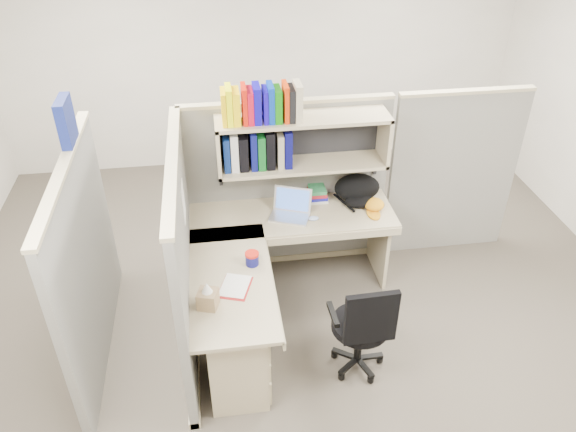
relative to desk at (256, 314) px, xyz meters
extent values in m
plane|color=#363029|center=(0.41, 0.29, -0.44)|extent=(6.00, 6.00, 0.00)
plane|color=#B8B3A6|center=(0.41, 3.29, 0.91)|extent=(6.00, 0.00, 6.00)
cube|color=#5F5F5A|center=(0.41, 1.19, 0.36)|extent=(1.80, 0.06, 1.60)
cube|color=tan|center=(0.41, 1.19, 1.18)|extent=(1.80, 0.08, 0.03)
cube|color=#5F5F5A|center=(-0.49, 0.29, 0.36)|extent=(0.06, 1.80, 1.60)
cube|color=tan|center=(-0.49, 0.29, 1.18)|extent=(0.08, 1.80, 0.03)
cube|color=#5F5F5A|center=(-1.19, 0.29, 0.36)|extent=(0.06, 1.80, 1.60)
cube|color=#5F5F5A|center=(1.96, 1.19, 0.36)|extent=(1.20, 0.06, 1.60)
cube|color=navy|center=(-1.19, 0.64, 1.35)|extent=(0.07, 0.27, 0.32)
cube|color=white|center=(-0.46, 0.44, 0.76)|extent=(0.00, 0.21, 0.28)
cube|color=tan|center=(0.51, 0.99, 1.11)|extent=(1.40, 0.34, 0.03)
cube|color=tan|center=(0.51, 0.99, 0.70)|extent=(1.40, 0.34, 0.03)
cube|color=tan|center=(-0.18, 0.99, 0.90)|extent=(0.03, 0.34, 0.44)
cube|color=tan|center=(1.19, 0.99, 0.90)|extent=(0.03, 0.34, 0.44)
cube|color=black|center=(0.51, 1.15, 0.90)|extent=(1.38, 0.01, 0.41)
cube|color=#E5B904|center=(-0.11, 0.97, 1.25)|extent=(0.03, 0.20, 0.26)
cube|color=#F5FF05|center=(-0.07, 0.97, 1.27)|extent=(0.05, 0.20, 0.29)
cube|color=yellow|center=(-0.02, 0.97, 1.25)|extent=(0.06, 0.20, 0.26)
cube|color=red|center=(0.05, 0.97, 1.27)|extent=(0.04, 0.20, 0.29)
cube|color=#B40722|center=(0.09, 0.97, 1.25)|extent=(0.05, 0.20, 0.26)
cube|color=#0D05A2|center=(0.14, 0.97, 1.27)|extent=(0.06, 0.20, 0.29)
cube|color=#1305A5|center=(0.21, 0.97, 1.25)|extent=(0.04, 0.20, 0.26)
cube|color=#052D9E|center=(0.25, 0.97, 1.27)|extent=(0.04, 0.20, 0.29)
cube|color=#0F6B08|center=(0.30, 0.97, 1.25)|extent=(0.06, 0.20, 0.26)
cube|color=red|center=(0.36, 0.97, 1.27)|extent=(0.04, 0.20, 0.29)
cube|color=black|center=(0.41, 0.97, 1.25)|extent=(0.05, 0.20, 0.26)
cube|color=#B9AD8E|center=(0.46, 0.97, 1.27)|extent=(0.06, 0.20, 0.29)
cube|color=#081C53|center=(-0.11, 1.01, 0.86)|extent=(0.05, 0.24, 0.29)
cube|color=#B8B8B8|center=(-0.05, 1.01, 0.87)|extent=(0.06, 0.24, 0.32)
cube|color=black|center=(0.02, 1.01, 0.86)|extent=(0.07, 0.24, 0.29)
cube|color=#080C50|center=(0.10, 1.01, 0.87)|extent=(0.05, 0.24, 0.32)
cube|color=#0B4E1A|center=(0.17, 1.01, 0.86)|extent=(0.06, 0.24, 0.29)
cube|color=black|center=(0.24, 1.01, 0.87)|extent=(0.07, 0.24, 0.32)
cube|color=gray|center=(0.32, 1.01, 0.86)|extent=(0.05, 0.24, 0.29)
cube|color=#070749|center=(0.38, 1.01, 0.87)|extent=(0.06, 0.24, 0.32)
cube|color=tan|center=(0.41, 0.86, 0.28)|extent=(1.74, 0.60, 0.03)
cube|color=tan|center=(-0.16, 0.09, 0.28)|extent=(0.60, 1.34, 0.03)
cube|color=tan|center=(0.41, 0.56, 0.24)|extent=(1.74, 0.02, 0.07)
cube|color=tan|center=(0.14, 0.09, 0.24)|extent=(0.02, 1.34, 0.07)
cube|color=tan|center=(-0.16, -0.26, -0.10)|extent=(0.40, 0.55, 0.68)
cube|color=tan|center=(0.05, -0.26, 0.10)|extent=(0.02, 0.50, 0.16)
cube|color=tan|center=(0.05, -0.26, -0.08)|extent=(0.02, 0.50, 0.16)
cube|color=tan|center=(0.05, -0.26, -0.30)|extent=(0.02, 0.50, 0.22)
cube|color=#B2B2B7|center=(0.06, -0.26, 0.10)|extent=(0.01, 0.12, 0.01)
cube|color=tan|center=(1.21, 0.89, -0.09)|extent=(0.03, 0.55, 0.70)
cylinder|color=navy|center=(0.01, 0.23, 0.34)|extent=(0.10, 0.10, 0.09)
cylinder|color=red|center=(0.01, 0.23, 0.39)|extent=(0.11, 0.11, 0.02)
ellipsoid|color=#95A9D4|center=(0.57, 0.75, 0.31)|extent=(0.09, 0.07, 0.03)
cylinder|color=silver|center=(0.39, 0.97, 0.34)|extent=(0.07, 0.07, 0.10)
cylinder|color=black|center=(0.75, -0.22, 0.00)|extent=(0.43, 0.43, 0.06)
cube|color=black|center=(0.75, -0.41, 0.25)|extent=(0.37, 0.06, 0.43)
cylinder|color=black|center=(0.75, -0.22, -0.18)|extent=(0.06, 0.06, 0.37)
cylinder|color=black|center=(0.75, -0.22, -0.39)|extent=(0.41, 0.41, 0.09)
cube|color=black|center=(0.54, -0.23, 0.14)|extent=(0.04, 0.24, 0.04)
cube|color=black|center=(0.96, -0.21, 0.14)|extent=(0.04, 0.24, 0.04)
camera|label=1|loc=(-0.20, -3.08, 2.94)|focal=35.00mm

